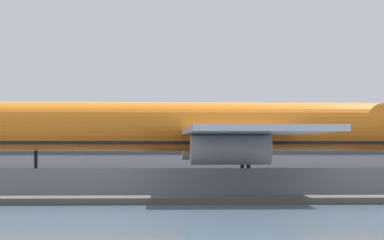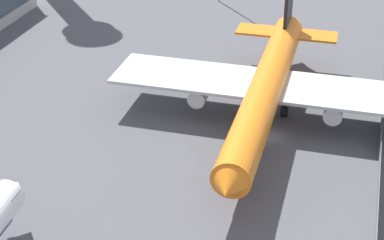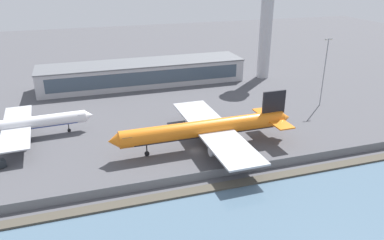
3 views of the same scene
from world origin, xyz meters
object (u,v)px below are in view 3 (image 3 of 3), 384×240
passenger_jet_white (21,125)px  control_tower (267,19)px  baggage_tug (258,162)px  apron_light_mast_apron_east (324,69)px  cargo_jet_orange (208,129)px

passenger_jet_white → control_tower: 114.50m
baggage_tug → apron_light_mast_apron_east: size_ratio=0.13×
baggage_tug → control_tower: (41.89, 77.39, 26.78)m
cargo_jet_orange → apron_light_mast_apron_east: (54.09, 20.64, 8.40)m
control_tower → passenger_jet_white: bearing=-159.3°
cargo_jet_orange → apron_light_mast_apron_east: apron_light_mast_apron_east is taller
control_tower → apron_light_mast_apron_east: size_ratio=1.87×
passenger_jet_white → control_tower: (104.94, 39.68, 22.88)m
cargo_jet_orange → baggage_tug: cargo_jet_orange is taller
control_tower → apron_light_mast_apron_east: control_tower is taller
cargo_jet_orange → baggage_tug: 17.98m
cargo_jet_orange → control_tower: control_tower is taller
cargo_jet_orange → control_tower: (51.25, 62.92, 21.67)m
cargo_jet_orange → passenger_jet_white: size_ratio=1.32×
passenger_jet_white → control_tower: size_ratio=0.88×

